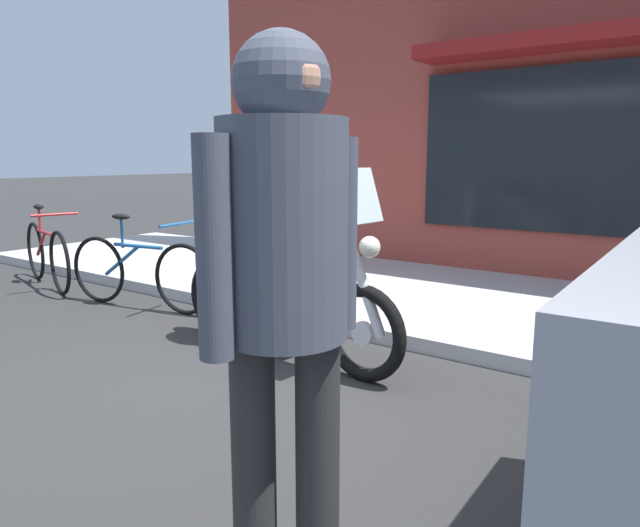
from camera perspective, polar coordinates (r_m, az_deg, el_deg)
name	(u,v)px	position (r m, az deg, el deg)	size (l,w,h in m)	color
ground_plane	(219,387)	(3.91, -9.91, -11.91)	(80.00, 80.00, 0.00)	#2B2B2B
touring_motorcycle	(273,274)	(4.38, -4.66, -1.02)	(2.15, 0.78, 1.41)	black
parked_bicycle	(139,271)	(5.96, -17.41, -0.70)	(1.75, 0.50, 0.93)	black
pedestrian_walking	(284,268)	(1.71, -3.58, -0.43)	(0.46, 0.55, 1.82)	#2C2C2C
sandwich_board_sign	(304,242)	(6.10, -1.55, 2.17)	(0.55, 0.42, 0.95)	silver
second_bicycle_by_cafe	(47,254)	(7.36, -25.31, 0.87)	(1.70, 0.61, 0.94)	black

